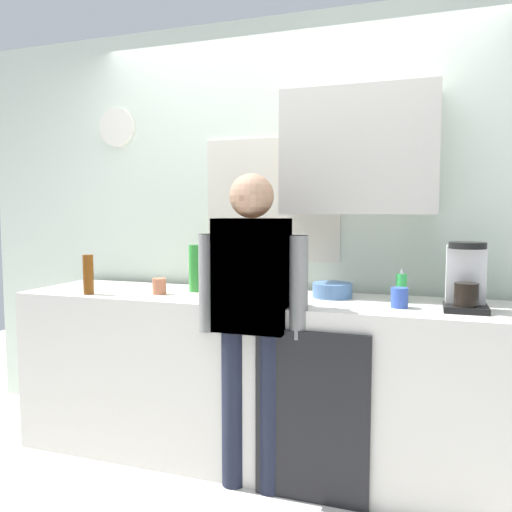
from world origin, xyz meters
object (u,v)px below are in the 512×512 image
coffee_maker (466,280)px  bottle_green_wine (459,274)px  dish_soap (401,287)px  bottle_red_vinegar (229,276)px  person_at_sink (252,305)px  cup_blue_mug (399,298)px  person_guest (252,305)px  bottle_amber_beer (88,274)px  mixing_bowl (332,290)px  bottle_clear_soda (196,268)px  cup_terracotta_mug (159,286)px  storage_canister (279,289)px

coffee_maker → bottle_green_wine: 0.22m
bottle_green_wine → dish_soap: bearing=-163.0°
bottle_red_vinegar → person_at_sink: 0.41m
cup_blue_mug → person_guest: size_ratio=0.06×
bottle_amber_beer → dish_soap: bearing=10.0°
coffee_maker → person_guest: 1.04m
cup_blue_mug → person_guest: bearing=-162.7°
bottle_green_wine → dish_soap: size_ratio=1.67×
dish_soap → person_at_sink: (-0.70, -0.38, -0.07)m
cup_blue_mug → person_at_sink: size_ratio=0.06×
cup_blue_mug → mixing_bowl: cup_blue_mug is taller
bottle_clear_soda → person_guest: person_guest is taller
bottle_clear_soda → bottle_amber_beer: 0.62m
bottle_amber_beer → cup_terracotta_mug: bearing=18.8°
cup_terracotta_mug → cup_blue_mug: (1.34, 0.01, 0.00)m
bottle_amber_beer → person_at_sink: bearing=-4.4°
bottle_clear_soda → cup_terracotta_mug: bottle_clear_soda is taller
bottle_red_vinegar → person_at_sink: size_ratio=0.14×
person_at_sink → person_guest: (0.00, 0.00, 0.00)m
bottle_green_wine → storage_canister: bearing=-156.6°
bottle_amber_beer → person_guest: (1.03, -0.08, -0.11)m
bottle_red_vinegar → cup_blue_mug: bearing=-5.7°
bottle_clear_soda → mixing_bowl: size_ratio=1.27×
coffee_maker → person_at_sink: 1.04m
bottle_green_wine → person_guest: size_ratio=0.19×
person_at_sink → person_guest: 0.00m
coffee_maker → mixing_bowl: size_ratio=1.50×
bottle_amber_beer → cup_terracotta_mug: bottle_amber_beer is taller
coffee_maker → person_guest: size_ratio=0.21×
cup_terracotta_mug → dish_soap: size_ratio=0.51×
cup_blue_mug → dish_soap: size_ratio=0.56×
bottle_green_wine → storage_canister: bottle_green_wine is taller
storage_canister → mixing_bowl: bearing=57.1°
bottle_green_wine → bottle_red_vinegar: (-1.23, -0.16, -0.04)m
cup_terracotta_mug → storage_canister: size_ratio=0.54×
bottle_amber_beer → cup_terracotta_mug: 0.41m
dish_soap → mixing_bowl: bearing=173.8°
bottle_amber_beer → cup_blue_mug: bearing=4.6°
bottle_red_vinegar → person_guest: size_ratio=0.14×
cup_blue_mug → storage_canister: 0.60m
bottle_amber_beer → person_guest: bearing=-4.4°
mixing_bowl → person_guest: person_guest is taller
coffee_maker → bottle_amber_beer: size_ratio=1.43×
coffee_maker → bottle_amber_beer: 2.04m
cup_terracotta_mug → cup_blue_mug: bearing=0.3°
dish_soap → person_guest: size_ratio=0.11×
coffee_maker → cup_terracotta_mug: 1.65m
cup_terracotta_mug → coffee_maker: bearing=1.5°
bottle_amber_beer → dish_soap: 1.75m
storage_canister → bottle_clear_soda: bearing=154.7°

